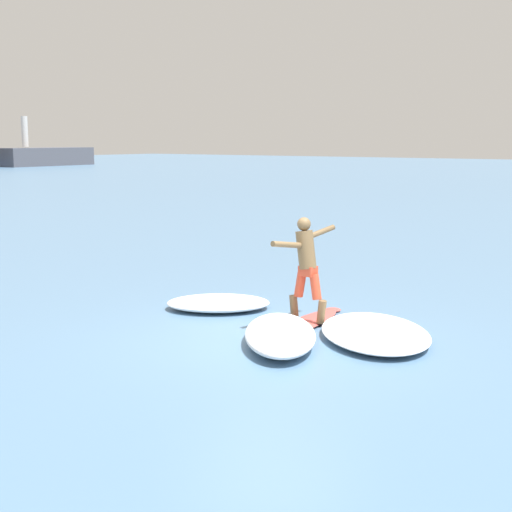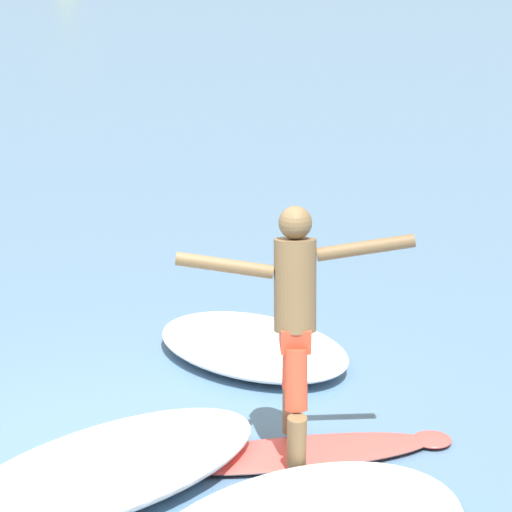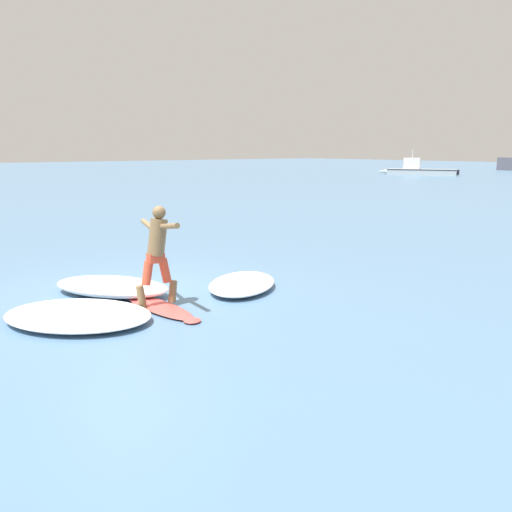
# 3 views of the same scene
# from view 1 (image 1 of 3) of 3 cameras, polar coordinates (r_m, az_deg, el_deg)

# --- Properties ---
(ground_plane) EXTENTS (200.00, 200.00, 0.00)m
(ground_plane) POSITION_cam_1_polar(r_m,az_deg,el_deg) (10.87, 1.24, -6.61)
(ground_plane) COLOR #507598
(surfboard) EXTENTS (2.14, 0.70, 0.20)m
(surfboard) POSITION_cam_1_polar(r_m,az_deg,el_deg) (11.75, 4.21, -5.26)
(surfboard) COLOR #E04E47
(surfboard) RESTS_ON ground
(surfer) EXTENTS (1.58, 0.75, 1.69)m
(surfer) POSITION_cam_1_polar(r_m,az_deg,el_deg) (11.53, 4.04, -0.38)
(surfer) COLOR brown
(surfer) RESTS_ON surfboard
(wave_foam_at_tail) EXTENTS (2.84, 2.75, 0.21)m
(wave_foam_at_tail) POSITION_cam_1_polar(r_m,az_deg,el_deg) (10.95, 9.50, -6.05)
(wave_foam_at_tail) COLOR white
(wave_foam_at_tail) RESTS_ON ground
(wave_foam_at_nose) EXTENTS (2.06, 2.18, 0.22)m
(wave_foam_at_nose) POSITION_cam_1_polar(r_m,az_deg,el_deg) (12.69, -3.04, -3.77)
(wave_foam_at_nose) COLOR white
(wave_foam_at_nose) RESTS_ON ground
(wave_foam_beside) EXTENTS (2.45, 2.17, 0.31)m
(wave_foam_beside) POSITION_cam_1_polar(r_m,az_deg,el_deg) (10.52, 1.94, -6.27)
(wave_foam_beside) COLOR white
(wave_foam_beside) RESTS_ON ground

